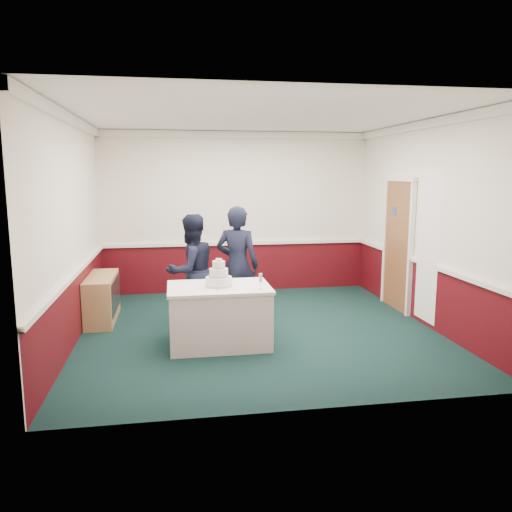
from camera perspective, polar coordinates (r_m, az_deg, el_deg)
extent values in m
plane|color=black|center=(7.27, 0.31, -8.44)|extent=(5.00, 5.00, 0.00)
cube|color=white|center=(9.40, -2.25, 4.96)|extent=(5.00, 0.05, 3.00)
cube|color=white|center=(6.98, -20.15, 2.84)|extent=(0.05, 5.00, 3.00)
cube|color=white|center=(7.77, 18.65, 3.53)|extent=(0.05, 5.00, 3.00)
cube|color=white|center=(6.96, 0.33, 15.56)|extent=(5.00, 5.00, 0.05)
cube|color=#49090F|center=(9.54, -2.21, -1.34)|extent=(5.00, 0.02, 0.90)
cube|color=white|center=(9.46, -2.22, 1.45)|extent=(4.98, 0.05, 0.06)
cube|color=white|center=(9.38, -2.30, 13.69)|extent=(5.00, 0.08, 0.12)
cube|color=brown|center=(8.53, 15.92, 1.10)|extent=(0.05, 0.90, 2.10)
cube|color=#234799|center=(8.59, 15.48, 5.00)|extent=(0.01, 0.12, 0.12)
cube|color=white|center=(7.56, 19.04, 1.07)|extent=(0.02, 0.60, 2.20)
cube|color=#A78051|center=(7.98, -17.19, -4.64)|extent=(0.40, 1.20, 0.70)
cube|color=black|center=(7.94, -15.74, -4.27)|extent=(0.01, 1.00, 0.50)
cube|color=white|center=(6.59, -4.22, -6.91)|extent=(1.28, 0.88, 0.76)
cube|color=white|center=(6.49, -4.26, -3.61)|extent=(1.32, 0.92, 0.04)
cylinder|color=white|center=(6.48, -4.27, -2.92)|extent=(0.34, 0.34, 0.12)
cylinder|color=#B4BAC0|center=(6.49, -4.27, -3.32)|extent=(0.35, 0.35, 0.03)
cylinder|color=white|center=(6.45, -4.29, -1.92)|extent=(0.24, 0.24, 0.11)
cylinder|color=#B4BAC0|center=(6.46, -4.28, -2.29)|extent=(0.25, 0.25, 0.02)
cylinder|color=white|center=(6.43, -4.30, -1.00)|extent=(0.16, 0.16, 0.10)
cylinder|color=#B4BAC0|center=(6.44, -4.29, -1.34)|extent=(0.17, 0.17, 0.02)
sphere|color=#EDE5C9|center=(6.42, -4.30, -0.41)|extent=(0.03, 0.03, 0.03)
sphere|color=#EDE5C9|center=(6.44, -4.07, -0.39)|extent=(0.03, 0.03, 0.03)
sphere|color=#EDE5C9|center=(6.44, -4.50, -0.38)|extent=(0.03, 0.03, 0.03)
sphere|color=#EDE5C9|center=(6.40, -4.13, -0.44)|extent=(0.03, 0.03, 0.03)
sphere|color=#EDE5C9|center=(6.41, -4.53, -0.44)|extent=(0.03, 0.03, 0.03)
cube|color=silver|center=(6.29, -4.37, -3.82)|extent=(0.06, 0.22, 0.00)
cylinder|color=silver|center=(6.28, 0.52, -3.81)|extent=(0.05, 0.05, 0.01)
cylinder|color=silver|center=(6.27, 0.53, -3.39)|extent=(0.01, 0.01, 0.09)
cylinder|color=silver|center=(6.25, 0.53, -2.50)|extent=(0.04, 0.04, 0.11)
imported|color=black|center=(7.32, -7.42, -1.71)|extent=(1.01, 0.95, 1.66)
imported|color=black|center=(7.41, -2.15, -1.05)|extent=(0.76, 0.65, 1.77)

